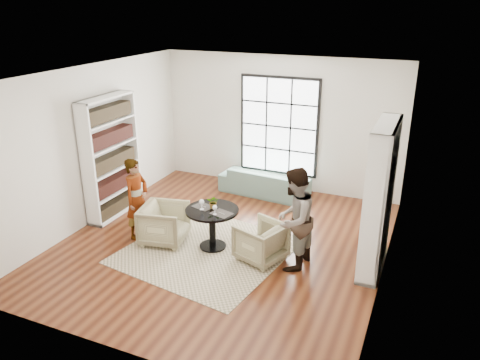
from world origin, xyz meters
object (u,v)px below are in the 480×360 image
at_px(wine_glass_left, 202,202).
at_px(flower_centerpiece, 214,202).
at_px(pedestal_table, 212,220).
at_px(sofa, 264,182).
at_px(person_left, 137,199).
at_px(wine_glass_right, 215,208).
at_px(armchair_right, 261,242).
at_px(armchair_left, 164,224).
at_px(person_right, 294,219).

relative_size(wine_glass_left, flower_centerpiece, 0.84).
height_order(pedestal_table, sofa, pedestal_table).
xyz_separation_m(person_left, wine_glass_right, (1.57, -0.02, 0.11)).
height_order(pedestal_table, wine_glass_right, wine_glass_right).
height_order(sofa, armchair_right, armchair_right).
height_order(wine_glass_left, flower_centerpiece, flower_centerpiece).
xyz_separation_m(pedestal_table, armchair_left, (-0.88, -0.15, -0.18)).
bearing_deg(flower_centerpiece, pedestal_table, -91.08).
distance_m(person_left, wine_glass_right, 1.58).
distance_m(sofa, armchair_left, 2.94).
xyz_separation_m(pedestal_table, armchair_right, (0.92, -0.04, -0.20)).
bearing_deg(pedestal_table, armchair_left, -170.51).
relative_size(armchair_left, flower_centerpiece, 3.41).
relative_size(person_right, flower_centerpiece, 7.40).
distance_m(armchair_right, flower_centerpiece, 1.06).
bearing_deg(wine_glass_left, wine_glass_right, -17.33).
height_order(pedestal_table, person_right, person_right).
relative_size(pedestal_table, armchair_left, 1.18).
xyz_separation_m(wine_glass_right, flower_centerpiece, (-0.14, 0.23, -0.01)).
height_order(armchair_left, wine_glass_right, wine_glass_right).
bearing_deg(person_left, flower_centerpiece, -77.92).
bearing_deg(wine_glass_right, armchair_left, 178.96).
height_order(pedestal_table, flower_centerpiece, flower_centerpiece).
relative_size(pedestal_table, person_left, 0.61).
height_order(person_left, wine_glass_left, person_left).
xyz_separation_m(pedestal_table, wine_glass_right, (0.14, -0.17, 0.33)).
bearing_deg(person_left, pedestal_table, -80.39).
height_order(armchair_right, person_left, person_left).
relative_size(wine_glass_right, flower_centerpiece, 0.75).
bearing_deg(armchair_right, wine_glass_left, -68.40).
xyz_separation_m(pedestal_table, wine_glass_left, (-0.15, -0.08, 0.34)).
bearing_deg(wine_glass_right, person_right, 5.24).
bearing_deg(wine_glass_left, flower_centerpiece, 41.53).
bearing_deg(wine_glass_left, sofa, 87.09).
xyz_separation_m(sofa, wine_glass_left, (-0.14, -2.73, 0.59)).
xyz_separation_m(sofa, armchair_right, (0.93, -2.70, 0.04)).
bearing_deg(flower_centerpiece, armchair_right, -6.67).
bearing_deg(armchair_right, person_left, -67.54).
height_order(person_right, wine_glass_left, person_right).
bearing_deg(sofa, armchair_right, 114.04).
bearing_deg(pedestal_table, person_right, -1.73).
height_order(sofa, armchair_left, armchair_left).
relative_size(armchair_left, wine_glass_left, 4.07).
distance_m(armchair_right, wine_glass_left, 1.20).
xyz_separation_m(wine_glass_left, wine_glass_right, (0.29, -0.09, -0.01)).
height_order(armchair_right, wine_glass_right, wine_glass_right).
bearing_deg(person_right, armchair_right, -83.66).
bearing_deg(person_right, wine_glass_left, -82.57).
distance_m(person_left, wine_glass_left, 1.29).
relative_size(armchair_left, person_left, 0.52).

